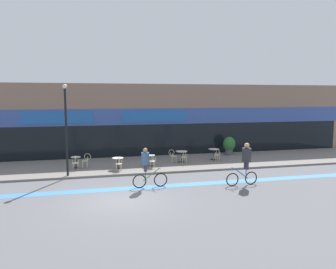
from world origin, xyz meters
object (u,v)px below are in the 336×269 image
at_px(cafe_chair_2_near, 152,160).
at_px(cafe_chair_3_near, 184,156).
at_px(cafe_chair_0_near, 75,162).
at_px(lamp_post, 66,123).
at_px(cafe_chair_4_near, 217,154).
at_px(cafe_chair_0_side, 86,159).
at_px(cyclist_0, 147,166).
at_px(bistro_table_0, 76,160).
at_px(planter_pot, 229,145).
at_px(cyclist_1, 245,161).
at_px(bistro_table_2, 150,158).
at_px(bistro_table_1, 118,161).
at_px(bistro_table_3, 181,154).
at_px(cafe_chair_3_side, 173,155).
at_px(cafe_chair_1_near, 119,163).
at_px(bistro_table_4, 214,152).

xyz_separation_m(cafe_chair_2_near, cafe_chair_3_near, (2.34, 0.85, 0.00)).
height_order(cafe_chair_0_near, lamp_post, lamp_post).
xyz_separation_m(cafe_chair_2_near, cafe_chair_4_near, (4.81, 1.11, 0.00)).
height_order(cafe_chair_0_side, cyclist_0, cyclist_0).
relative_size(bistro_table_0, cafe_chair_0_side, 0.79).
relative_size(cafe_chair_0_near, planter_pot, 0.64).
bearing_deg(lamp_post, bistro_table_0, 79.25).
bearing_deg(cyclist_1, cafe_chair_0_side, -39.19).
relative_size(bistro_table_2, lamp_post, 0.14).
relative_size(bistro_table_1, bistro_table_3, 0.89).
height_order(bistro_table_3, cafe_chair_0_side, cafe_chair_0_side).
xyz_separation_m(cafe_chair_0_side, cafe_chair_3_near, (6.40, -0.35, 0.00)).
bearing_deg(bistro_table_3, bistro_table_1, -165.03).
distance_m(bistro_table_1, cafe_chair_2_near, 2.15).
distance_m(bistro_table_0, cafe_chair_0_side, 0.63).
bearing_deg(bistro_table_3, bistro_table_0, -177.79).
relative_size(bistro_table_1, cafe_chair_0_side, 0.79).
distance_m(bistro_table_3, lamp_post, 8.11).
xyz_separation_m(cafe_chair_3_side, cyclist_1, (2.34, -6.09, 0.68)).
relative_size(bistro_table_3, lamp_post, 0.15).
xyz_separation_m(cafe_chair_1_near, planter_pot, (8.80, 3.63, 0.25)).
distance_m(bistro_table_2, cafe_chair_0_near, 4.68).
distance_m(cafe_chair_3_near, lamp_post, 7.98).
relative_size(bistro_table_2, cafe_chair_4_near, 0.81).
bearing_deg(bistro_table_0, cyclist_1, -33.71).
relative_size(cafe_chair_1_near, planter_pot, 0.64).
relative_size(cafe_chair_0_side, planter_pot, 0.64).
xyz_separation_m(planter_pot, cyclist_1, (-2.63, -7.91, 0.43)).
distance_m(cafe_chair_1_near, cafe_chair_3_side, 4.23).
distance_m(cafe_chair_3_near, planter_pot, 4.98).
height_order(cafe_chair_1_near, cafe_chair_3_near, same).
bearing_deg(cafe_chair_0_near, cyclist_1, -122.57).
bearing_deg(cafe_chair_1_near, bistro_table_0, 54.43).
bearing_deg(cyclist_0, bistro_table_1, 103.36).
height_order(cafe_chair_1_near, lamp_post, lamp_post).
bearing_deg(bistro_table_0, cyclist_0, -54.11).
xyz_separation_m(cafe_chair_3_side, lamp_post, (-6.77, -2.26, 2.48)).
distance_m(cafe_chair_2_near, cafe_chair_4_near, 4.93).
height_order(bistro_table_2, bistro_table_4, bistro_table_4).
relative_size(cafe_chair_1_near, cafe_chair_4_near, 1.00).
bearing_deg(cyclist_1, cafe_chair_3_side, -72.47).
height_order(cafe_chair_4_near, cyclist_1, cyclist_1).
bearing_deg(cafe_chair_4_near, bistro_table_0, 84.64).
relative_size(bistro_table_0, cafe_chair_4_near, 0.79).
bearing_deg(cyclist_0, cafe_chair_2_near, 73.67).
xyz_separation_m(bistro_table_2, cafe_chair_1_near, (-2.11, -0.97, 0.00)).
distance_m(lamp_post, cyclist_0, 5.46).
bearing_deg(cyclist_0, cafe_chair_3_near, 52.99).
relative_size(cafe_chair_2_near, cyclist_0, 0.44).
relative_size(bistro_table_0, cafe_chair_0_near, 0.79).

